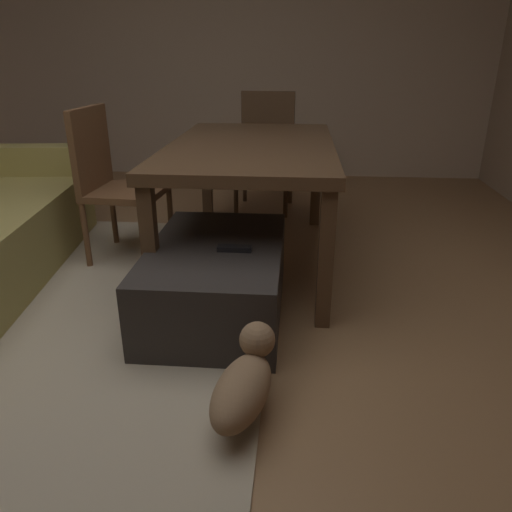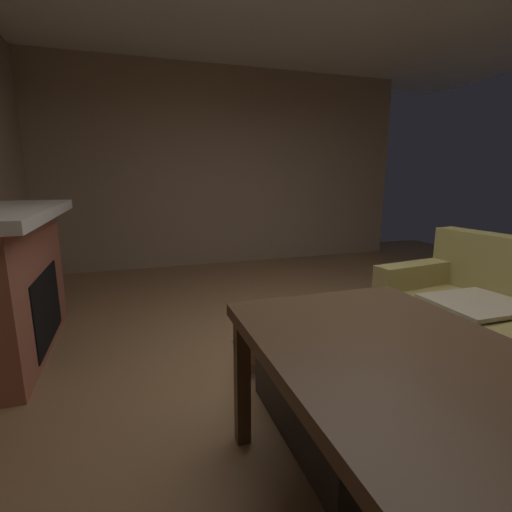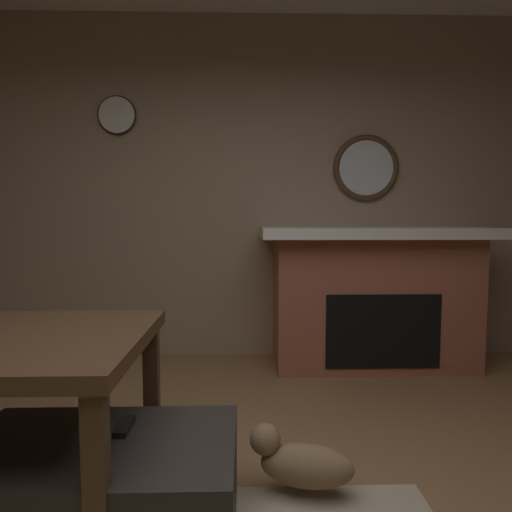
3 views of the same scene
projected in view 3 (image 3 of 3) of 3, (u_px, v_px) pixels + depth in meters
name	position (u px, v px, depth m)	size (l,w,h in m)	color
wall_back_fireplace_side	(243.00, 189.00, 3.93)	(7.60, 0.12, 2.89)	#9E846B
fireplace	(373.00, 296.00, 3.65)	(1.81, 0.76, 1.12)	#9E5642
round_wall_mirror	(366.00, 168.00, 3.85)	(0.56, 0.05, 0.56)	#4C331E
ottoman_coffee_table	(100.00, 489.00, 1.69)	(1.01, 0.64, 0.36)	#2D2826
tv_remote	(124.00, 426.00, 1.78)	(0.05, 0.16, 0.02)	black
small_dog	(300.00, 462.00, 1.93)	(0.46, 0.26, 0.26)	#8C6B4C
wall_clock	(117.00, 115.00, 3.76)	(0.32, 0.03, 0.32)	silver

